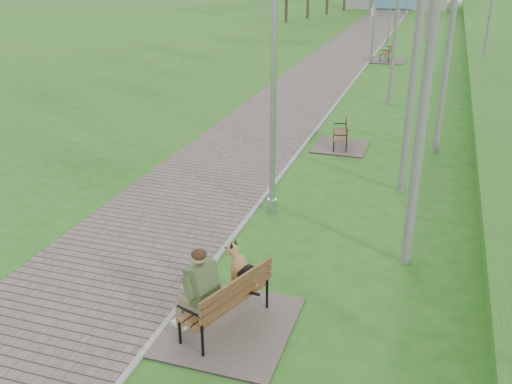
% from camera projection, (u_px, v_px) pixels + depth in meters
% --- Properties ---
extents(ground, '(120.00, 120.00, 0.00)m').
position_uv_depth(ground, '(252.00, 213.00, 13.32)').
color(ground, '#2A691B').
rests_on(ground, ground).
extents(walkway, '(3.50, 67.00, 0.04)m').
position_uv_depth(walkway, '(342.00, 56.00, 32.59)').
color(walkway, '#60544E').
rests_on(walkway, ground).
extents(kerb, '(0.10, 67.00, 0.05)m').
position_uv_depth(kerb, '(372.00, 57.00, 32.09)').
color(kerb, '#999993').
rests_on(kerb, ground).
extents(bench_main, '(2.06, 2.28, 1.79)m').
position_uv_depth(bench_main, '(220.00, 301.00, 9.11)').
color(bench_main, '#60544E').
rests_on(bench_main, ground).
extents(bench_second, '(1.60, 1.77, 0.98)m').
position_uv_depth(bench_second, '(340.00, 141.00, 17.69)').
color(bench_second, '#60544E').
rests_on(bench_second, ground).
extents(bench_third, '(1.89, 2.09, 1.16)m').
position_uv_depth(bench_third, '(387.00, 57.00, 31.08)').
color(bench_third, '#60544E').
rests_on(bench_third, ground).
extents(lamp_post_near, '(0.22, 0.22, 5.70)m').
position_uv_depth(lamp_post_near, '(273.00, 101.00, 12.32)').
color(lamp_post_near, '#9B9DA3').
rests_on(lamp_post_near, ground).
extents(lamp_post_second, '(0.23, 0.23, 5.83)m').
position_uv_depth(lamp_post_second, '(375.00, 10.00, 29.71)').
color(lamp_post_second, '#9B9DA3').
rests_on(lamp_post_second, ground).
extents(lamp_post_third, '(0.18, 0.18, 4.64)m').
position_uv_depth(lamp_post_third, '(390.00, 7.00, 36.73)').
color(lamp_post_third, '#9B9DA3').
rests_on(lamp_post_third, ground).
extents(pedestrian_near, '(0.56, 0.38, 1.49)m').
position_uv_depth(pedestrian_near, '(373.00, 14.00, 46.07)').
color(pedestrian_near, white).
rests_on(pedestrian_near, ground).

